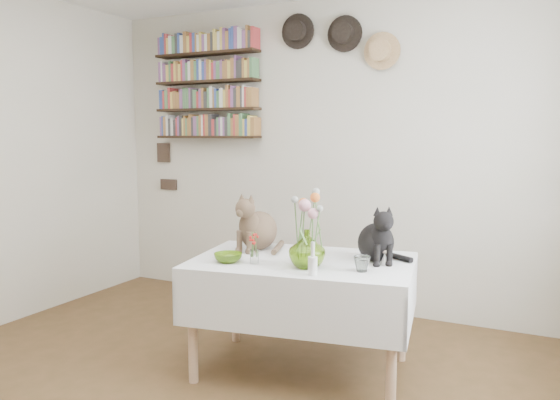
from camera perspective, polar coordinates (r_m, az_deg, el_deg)
The scene contains 14 objects.
room at distance 2.52m, azimuth -14.00°, elevation 2.65°, with size 4.08×4.58×2.58m.
dining_table at distance 3.29m, azimuth 2.36°, elevation -9.12°, with size 1.40×1.02×0.69m.
tabby_cat at distance 3.52m, azimuth -2.26°, elevation -2.11°, with size 0.25×0.32×0.38m, color brown, non-canonical shape.
black_cat at distance 3.24m, azimuth 10.01°, elevation -3.31°, with size 0.23×0.29×0.34m, color black, non-canonical shape.
flower_vase at distance 3.04m, azimuth 2.84°, elevation -5.11°, with size 0.20×0.20×0.21m, color #A1CE37.
green_bowl at distance 3.20m, azimuth -5.45°, elevation -6.01°, with size 0.16×0.16×0.05m, color #A1CE37.
drinking_glass at distance 3.00m, azimuth 8.55°, elevation -6.61°, with size 0.09×0.09×0.09m, color white.
candlestick at distance 2.89m, azimuth 3.44°, elevation -6.72°, with size 0.05×0.05×0.18m.
berry_jar at distance 3.13m, azimuth -2.70°, elevation -5.05°, with size 0.05×0.05×0.21m.
porcelain_figurine at distance 3.17m, azimuth 10.88°, elevation -5.96°, with size 0.05×0.05×0.10m.
flower_bouquet at distance 3.01m, azimuth 2.95°, elevation -0.74°, with size 0.17×0.13×0.39m.
bookshelf_unit at distance 4.93m, azimuth -7.63°, elevation 11.70°, with size 1.00×0.16×0.91m.
wall_hats at distance 4.44m, azimuth 6.24°, elevation 16.47°, with size 0.98×0.09×0.48m.
wall_art_plaques at distance 5.28m, azimuth -11.86°, elevation 3.50°, with size 0.21×0.02×0.44m.
Camera 1 is at (1.63, -1.92, 1.43)m, focal length 35.00 mm.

